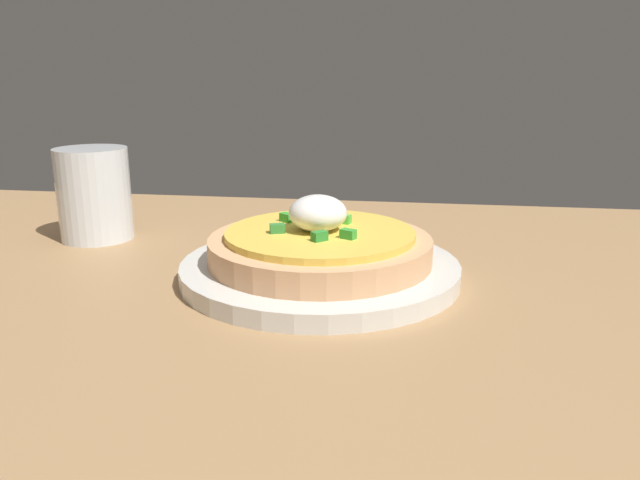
# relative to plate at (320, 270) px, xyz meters

# --- Properties ---
(dining_table) EXTENTS (1.14, 0.86, 0.02)m
(dining_table) POSITION_rel_plate_xyz_m (0.04, 0.09, -0.02)
(dining_table) COLOR #A27A4F
(dining_table) RESTS_ON ground
(plate) EXTENTS (0.25, 0.25, 0.02)m
(plate) POSITION_rel_plate_xyz_m (0.00, 0.00, 0.00)
(plate) COLOR silver
(plate) RESTS_ON dining_table
(pizza) EXTENTS (0.20, 0.20, 0.06)m
(pizza) POSITION_rel_plate_xyz_m (0.00, -0.00, 0.02)
(pizza) COLOR tan
(pizza) RESTS_ON plate
(cup_far) EXTENTS (0.08, 0.08, 0.10)m
(cup_far) POSITION_rel_plate_xyz_m (0.26, -0.10, 0.04)
(cup_far) COLOR silver
(cup_far) RESTS_ON dining_table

